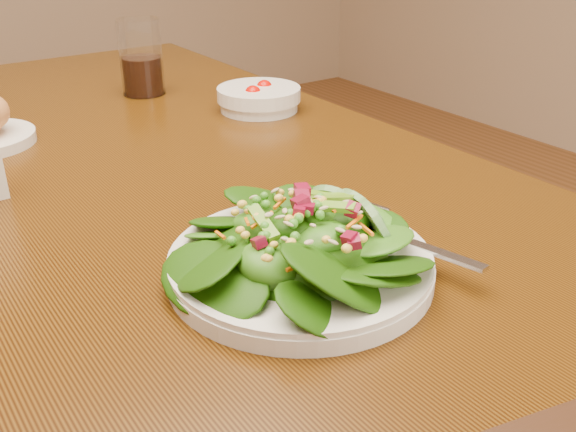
% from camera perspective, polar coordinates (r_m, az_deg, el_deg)
% --- Properties ---
extents(dining_table, '(0.90, 1.40, 0.75)m').
position_cam_1_polar(dining_table, '(0.95, -15.88, -1.43)').
color(dining_table, '#502F0A').
rests_on(dining_table, ground_plane).
extents(salad_plate, '(0.26, 0.25, 0.07)m').
position_cam_1_polar(salad_plate, '(0.61, 1.79, -2.77)').
color(salad_plate, white).
rests_on(salad_plate, dining_table).
extents(tomato_bowl, '(0.14, 0.14, 0.05)m').
position_cam_1_polar(tomato_bowl, '(1.11, -2.60, 10.42)').
color(tomato_bowl, white).
rests_on(tomato_bowl, dining_table).
extents(drinking_glass, '(0.08, 0.08, 0.14)m').
position_cam_1_polar(drinking_glass, '(1.23, -12.89, 13.15)').
color(drinking_glass, silver).
rests_on(drinking_glass, dining_table).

